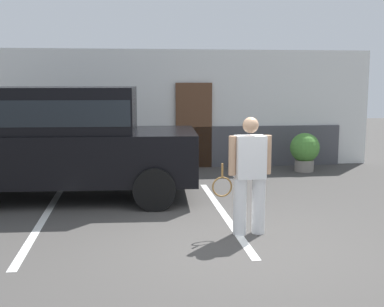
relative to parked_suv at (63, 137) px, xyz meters
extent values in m
plane|color=#423F3D|center=(2.47, -2.87, -1.15)|extent=(40.00, 40.00, 0.00)
cube|color=silver|center=(-0.18, -1.37, -1.14)|extent=(0.12, 4.40, 0.01)
cube|color=silver|center=(2.71, -1.37, -1.14)|extent=(0.12, 4.40, 0.01)
cube|color=white|center=(2.47, 3.13, 0.31)|extent=(9.73, 0.30, 2.91)
cube|color=#4C4C51|center=(2.47, 2.93, -0.64)|extent=(8.17, 0.10, 1.02)
cube|color=brown|center=(2.79, 2.91, -0.10)|extent=(0.90, 0.06, 2.10)
cube|color=black|center=(0.11, -0.01, -0.35)|extent=(4.70, 2.17, 0.90)
cube|color=black|center=(-0.14, 0.01, 0.50)|extent=(3.00, 1.93, 0.80)
cube|color=black|center=(-0.14, 0.01, 0.48)|extent=(2.94, 1.94, 0.44)
cylinder|color=black|center=(1.71, 0.85, -0.79)|extent=(0.73, 0.30, 0.72)
cylinder|color=black|center=(1.60, -1.05, -0.79)|extent=(0.73, 0.30, 0.72)
cylinder|color=black|center=(-1.38, 1.03, -0.79)|extent=(0.73, 0.30, 0.72)
cylinder|color=white|center=(3.01, -2.49, -0.74)|extent=(0.19, 0.19, 0.81)
cylinder|color=white|center=(2.74, -2.51, -0.74)|extent=(0.19, 0.19, 0.81)
cube|color=white|center=(2.87, -2.50, -0.03)|extent=(0.43, 0.28, 0.60)
sphere|color=tan|center=(2.87, -2.50, 0.41)|extent=(0.22, 0.22, 0.22)
cylinder|color=tan|center=(3.13, -2.48, -0.01)|extent=(0.10, 0.10, 0.55)
cylinder|color=tan|center=(2.61, -2.51, -0.01)|extent=(0.10, 0.10, 0.55)
torus|color=olive|center=(2.48, -2.47, -0.46)|extent=(0.37, 0.05, 0.37)
cylinder|color=olive|center=(2.48, -2.47, -0.22)|extent=(0.03, 0.03, 0.20)
cylinder|color=gray|center=(5.34, 2.05, -1.01)|extent=(0.45, 0.45, 0.28)
sphere|color=#4C8C38|center=(5.34, 2.05, -0.57)|extent=(0.70, 0.70, 0.70)
camera|label=1|loc=(1.20, -9.19, 1.05)|focal=46.35mm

